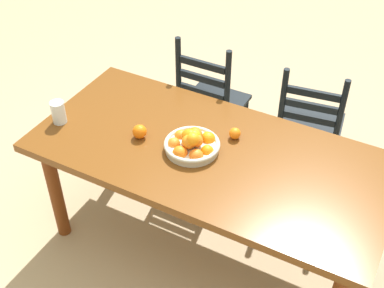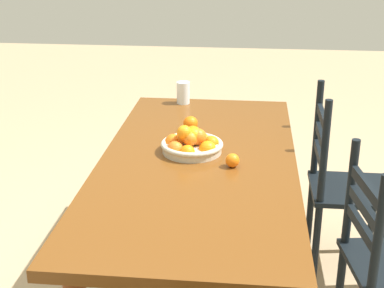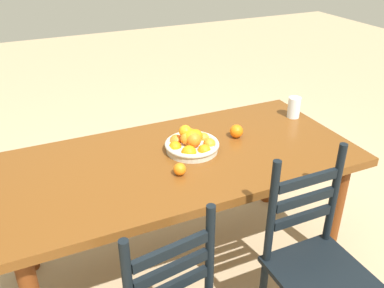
# 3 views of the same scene
# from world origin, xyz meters

# --- Properties ---
(dining_table) EXTENTS (1.86, 0.88, 0.74)m
(dining_table) POSITION_xyz_m (0.00, 0.00, 0.65)
(dining_table) COLOR brown
(dining_table) RESTS_ON ground
(chair_near_window) EXTENTS (0.40, 0.40, 0.98)m
(chair_near_window) POSITION_xyz_m (-0.34, 0.71, 0.47)
(chair_near_window) COLOR black
(chair_near_window) RESTS_ON ground
(fruit_bowl) EXTENTS (0.29, 0.29, 0.14)m
(fruit_bowl) POSITION_xyz_m (-0.08, -0.04, 0.78)
(fruit_bowl) COLOR beige
(fruit_bowl) RESTS_ON dining_table
(orange_loose_0) EXTENTS (0.06, 0.06, 0.06)m
(orange_loose_0) POSITION_xyz_m (0.07, 0.16, 0.77)
(orange_loose_0) COLOR orange
(orange_loose_0) RESTS_ON dining_table
(orange_loose_1) EXTENTS (0.08, 0.08, 0.08)m
(orange_loose_1) POSITION_xyz_m (-0.38, -0.07, 0.77)
(orange_loose_1) COLOR orange
(orange_loose_1) RESTS_ON dining_table
(drinking_glass) EXTENTS (0.08, 0.08, 0.13)m
(drinking_glass) POSITION_xyz_m (-0.84, -0.17, 0.80)
(drinking_glass) COLOR silver
(drinking_glass) RESTS_ON dining_table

